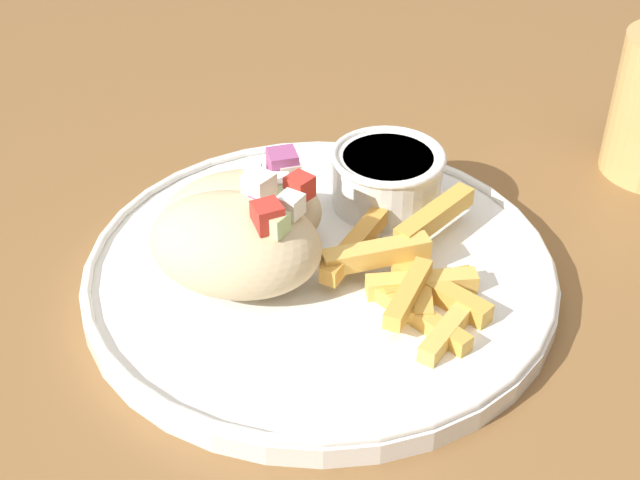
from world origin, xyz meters
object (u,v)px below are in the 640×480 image
(fries_pile, at_px, (414,274))
(plate, at_px, (320,271))
(pita_sandwich_near, at_px, (236,243))
(pita_sandwich_far, at_px, (244,213))
(sauce_ramekin, at_px, (387,175))

(fries_pile, bearing_deg, plate, 169.66)
(pita_sandwich_near, height_order, fries_pile, pita_sandwich_near)
(plate, xyz_separation_m, pita_sandwich_far, (-0.05, 0.01, 0.03))
(pita_sandwich_far, height_order, fries_pile, pita_sandwich_far)
(pita_sandwich_near, relative_size, pita_sandwich_far, 0.91)
(plate, bearing_deg, sauce_ramekin, 67.79)
(plate, xyz_separation_m, fries_pile, (0.06, -0.01, 0.01))
(pita_sandwich_far, xyz_separation_m, sauce_ramekin, (0.08, 0.07, -0.00))
(pita_sandwich_far, xyz_separation_m, fries_pile, (0.11, -0.02, -0.01))
(sauce_ramekin, bearing_deg, plate, -112.21)
(fries_pile, bearing_deg, pita_sandwich_far, 168.35)
(pita_sandwich_near, height_order, pita_sandwich_far, pita_sandwich_near)
(pita_sandwich_near, xyz_separation_m, sauce_ramekin, (0.08, 0.10, -0.01))
(plate, bearing_deg, fries_pile, -10.34)
(pita_sandwich_far, distance_m, sauce_ramekin, 0.11)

